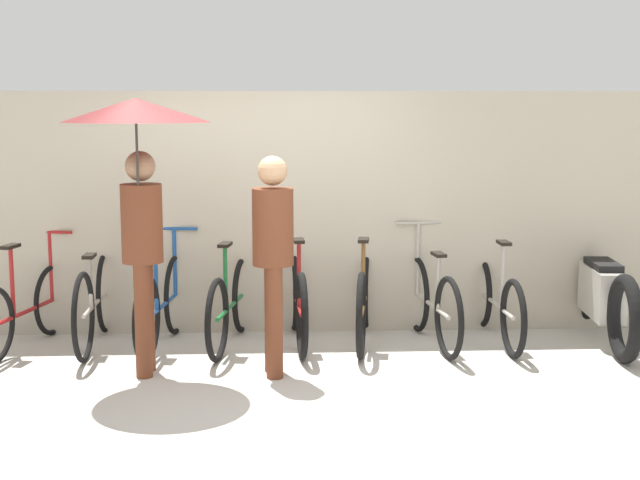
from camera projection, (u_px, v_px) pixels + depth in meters
ground_plane at (262, 388)px, 6.69m from camera, size 30.00×30.00×0.00m
back_wall at (264, 213)px, 8.26m from camera, size 13.12×0.12×2.24m
parked_bicycle_0 at (25, 309)px, 7.75m from camera, size 0.55×1.64×0.98m
parked_bicycle_1 at (95, 302)px, 7.85m from camera, size 0.44×1.75×1.08m
parked_bicycle_2 at (162, 304)px, 7.79m from camera, size 0.44×1.71×1.00m
parked_bicycle_3 at (231, 304)px, 7.86m from camera, size 0.47×1.69×1.02m
parked_bicycle_4 at (298, 301)px, 7.93m from camera, size 0.44×1.69×1.09m
parked_bicycle_5 at (364, 300)px, 7.98m from camera, size 0.45×1.80×1.02m
parked_bicycle_6 at (432, 303)px, 7.90m from camera, size 0.44×1.67×1.04m
parked_bicycle_7 at (496, 302)px, 8.01m from camera, size 0.44×1.75×0.97m
pedestrian_leading at (138, 155)px, 6.71m from camera, size 1.11×1.11×2.16m
pedestrian_center at (273, 248)px, 6.89m from camera, size 0.32×0.32×1.73m
motorcycle at (602, 296)px, 8.00m from camera, size 0.58×2.12×0.94m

